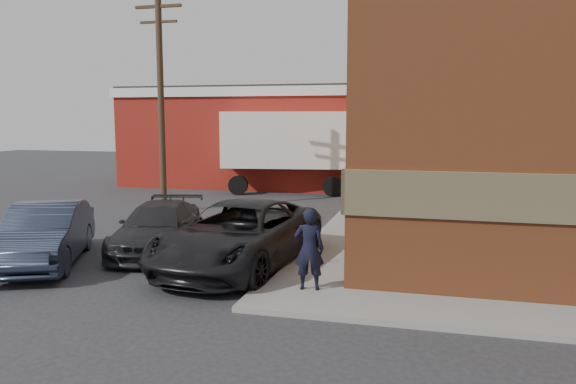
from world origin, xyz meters
The scene contains 9 objects.
ground centered at (0.00, 0.00, 0.00)m, with size 90.00×90.00×0.00m, color #28282B.
sidewalk_west centered at (0.60, 9.00, 0.06)m, with size 1.80×18.00×0.12m, color gray.
warehouse centered at (-6.00, 20.00, 2.81)m, with size 16.30×8.30×5.60m.
utility_pole centered at (-7.50, 9.00, 4.75)m, with size 2.00×0.26×9.00m.
man centered at (0.75, -0.25, 1.03)m, with size 0.67×0.44×1.83m, color black.
sedan centered at (-6.63, 0.50, 0.81)m, with size 1.72×4.93×1.62m, color #2B3347.
suv_a centered at (-1.52, 1.54, 0.86)m, with size 2.85×6.18×1.72m, color black.
suv_b centered at (-4.39, 2.58, 0.71)m, with size 1.98×4.86×1.41m, color #272729.
box_truck centered at (-3.19, 16.11, 2.42)m, with size 8.76×3.70×4.19m.
Camera 1 is at (3.36, -12.08, 3.93)m, focal length 35.00 mm.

